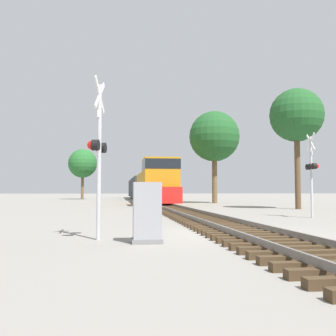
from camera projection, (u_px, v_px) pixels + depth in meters
ground_plane at (240, 234)px, 12.37m from camera, size 400.00×400.00×0.00m
rail_track_bed at (240, 230)px, 12.38m from camera, size 2.60×160.00×0.31m
freight_train at (144, 188)px, 56.95m from camera, size 3.11×52.01×4.28m
crossing_signal_near at (98, 150)px, 11.01m from camera, size 0.52×1.01×4.52m
crossing_signal_far at (312, 169)px, 19.96m from camera, size 0.36×1.01×4.30m
relay_cabinet at (147, 213)px, 10.26m from camera, size 0.79×0.63×1.58m
tree_far_right at (296, 116)px, 29.73m from camera, size 4.04×4.04×9.12m
tree_mid_background at (214, 137)px, 44.22m from camera, size 5.66×5.66×10.34m
tree_deep_background at (83, 164)px, 64.18m from camera, size 4.69×4.69×8.21m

